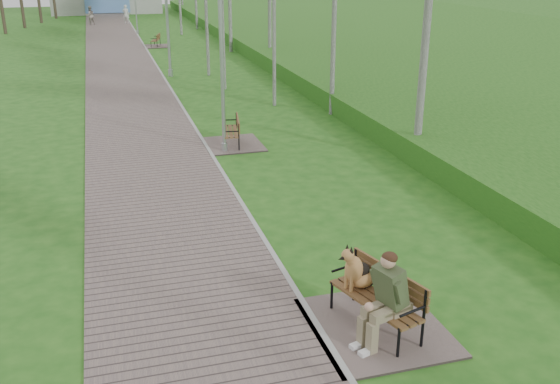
% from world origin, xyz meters
% --- Properties ---
extents(ground, '(120.00, 120.00, 0.00)m').
position_xyz_m(ground, '(0.00, 0.00, 0.00)').
color(ground, '#1F5416').
rests_on(ground, ground).
extents(walkway, '(3.50, 67.00, 0.04)m').
position_xyz_m(walkway, '(-1.75, 21.50, 0.02)').
color(walkway, '#685854').
rests_on(walkway, ground).
extents(kerb, '(0.10, 67.00, 0.05)m').
position_xyz_m(kerb, '(0.00, 21.50, 0.03)').
color(kerb, '#999993').
rests_on(kerb, ground).
extents(embankment, '(14.00, 70.00, 1.60)m').
position_xyz_m(embankment, '(12.00, 20.00, 0.00)').
color(embankment, '#448427').
rests_on(embankment, ground).
extents(bench_main, '(2.01, 2.23, 1.75)m').
position_xyz_m(bench_main, '(0.78, -5.79, 0.50)').
color(bench_main, '#685854').
rests_on(bench_main, ground).
extents(bench_second, '(1.73, 1.92, 1.06)m').
position_xyz_m(bench_second, '(0.77, 4.55, 0.19)').
color(bench_second, '#685854').
rests_on(bench_second, ground).
extents(bench_third, '(1.56, 1.73, 0.96)m').
position_xyz_m(bench_third, '(0.68, 26.46, 0.17)').
color(bench_third, '#685854').
rests_on(bench_third, ground).
extents(lamp_post_near, '(0.18, 0.18, 4.69)m').
position_xyz_m(lamp_post_near, '(0.43, 3.94, 2.19)').
color(lamp_post_near, '#A1A3A9').
rests_on(lamp_post_near, ground).
extents(lamp_post_second, '(0.22, 0.22, 5.70)m').
position_xyz_m(lamp_post_second, '(0.36, 16.28, 2.66)').
color(lamp_post_second, '#A1A3A9').
rests_on(lamp_post_second, ground).
extents(lamp_post_third, '(0.18, 0.18, 4.65)m').
position_xyz_m(lamp_post_third, '(0.06, 33.05, 2.17)').
color(lamp_post_third, '#A1A3A9').
rests_on(lamp_post_third, ground).
extents(pedestrian_near, '(0.64, 0.54, 1.49)m').
position_xyz_m(pedestrian_near, '(-0.30, 40.32, 0.75)').
color(pedestrian_near, silver).
rests_on(pedestrian_near, ground).
extents(pedestrian_far, '(0.87, 0.77, 1.48)m').
position_xyz_m(pedestrian_far, '(-3.10, 40.03, 0.74)').
color(pedestrian_far, gray).
rests_on(pedestrian_far, ground).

